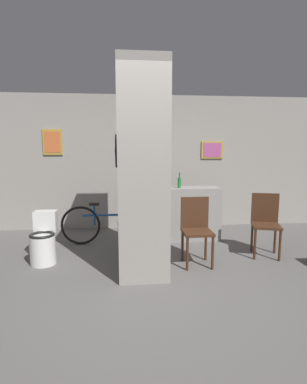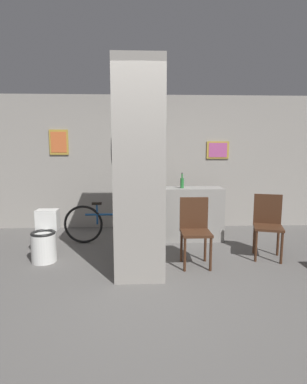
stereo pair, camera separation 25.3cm
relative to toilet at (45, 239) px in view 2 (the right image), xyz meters
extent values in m
plane|color=#5B5956|center=(1.39, -0.84, -0.31)|extent=(14.00, 14.00, 0.00)
cube|color=gray|center=(1.39, 1.79, 0.99)|extent=(8.00, 0.06, 2.60)
cube|color=#B79338|center=(-0.21, 1.75, 1.39)|extent=(0.36, 0.02, 0.48)
cube|color=#D86633|center=(-0.21, 1.73, 1.39)|extent=(0.30, 0.01, 0.39)
cube|color=#B79338|center=(2.89, 1.75, 1.24)|extent=(0.44, 0.02, 0.34)
cube|color=#B24C8C|center=(2.89, 1.73, 1.24)|extent=(0.36, 0.01, 0.28)
cube|color=gray|center=(1.35, -0.24, 0.99)|extent=(0.60, 1.20, 2.60)
cylinder|color=black|center=(1.04, -0.48, 1.24)|extent=(0.03, 0.40, 0.40)
cylinder|color=red|center=(1.02, -0.48, 1.24)|extent=(0.01, 0.07, 0.07)
cube|color=gray|center=(2.09, 0.90, 0.15)|extent=(1.37, 0.44, 0.91)
cylinder|color=white|center=(0.00, -0.06, -0.11)|extent=(0.34, 0.34, 0.40)
torus|color=black|center=(0.00, -0.06, 0.10)|extent=(0.34, 0.34, 0.04)
cube|color=white|center=(0.00, 0.17, 0.24)|extent=(0.31, 0.20, 0.30)
cylinder|color=#422616|center=(1.93, -0.48, -0.08)|extent=(0.04, 0.04, 0.44)
cylinder|color=#422616|center=(2.27, -0.48, -0.08)|extent=(0.04, 0.04, 0.44)
cylinder|color=#422616|center=(1.93, -0.14, -0.08)|extent=(0.04, 0.04, 0.44)
cylinder|color=#422616|center=(2.27, -0.14, -0.08)|extent=(0.04, 0.04, 0.44)
cube|color=#422616|center=(2.10, -0.31, 0.16)|extent=(0.39, 0.39, 0.04)
cube|color=#422616|center=(2.10, -0.13, 0.39)|extent=(0.39, 0.03, 0.44)
cylinder|color=#422616|center=(2.98, -0.19, -0.08)|extent=(0.04, 0.04, 0.44)
cylinder|color=#422616|center=(3.30, -0.28, -0.08)|extent=(0.04, 0.04, 0.44)
cylinder|color=#422616|center=(3.07, 0.14, -0.08)|extent=(0.04, 0.04, 0.44)
cylinder|color=#422616|center=(3.40, 0.04, -0.08)|extent=(0.04, 0.04, 0.44)
cube|color=#422616|center=(3.19, -0.07, 0.16)|extent=(0.49, 0.49, 0.04)
cube|color=#422616|center=(3.24, 0.10, 0.39)|extent=(0.38, 0.14, 0.44)
torus|color=black|center=(0.40, 0.75, 0.02)|extent=(0.65, 0.04, 0.65)
torus|color=black|center=(1.33, 0.75, 0.02)|extent=(0.65, 0.04, 0.65)
cylinder|color=#194C8C|center=(0.87, 0.75, 0.18)|extent=(0.86, 0.04, 0.04)
cylinder|color=#194C8C|center=(0.63, 0.75, 0.18)|extent=(0.03, 0.03, 0.33)
cylinder|color=#194C8C|center=(1.28, 0.75, 0.18)|extent=(0.03, 0.03, 0.30)
cube|color=black|center=(0.63, 0.75, 0.37)|extent=(0.16, 0.06, 0.04)
cylinder|color=#262626|center=(1.28, 0.75, 0.34)|extent=(0.03, 0.42, 0.03)
cylinder|color=#267233|center=(2.06, 0.86, 0.69)|extent=(0.06, 0.06, 0.17)
cylinder|color=#267233|center=(2.06, 0.86, 0.81)|extent=(0.03, 0.03, 0.07)
sphere|color=#333333|center=(2.06, 0.86, 0.86)|extent=(0.03, 0.03, 0.03)
camera|label=1|loc=(1.12, -4.14, 1.28)|focal=28.00mm
camera|label=2|loc=(1.37, -4.16, 1.28)|focal=28.00mm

